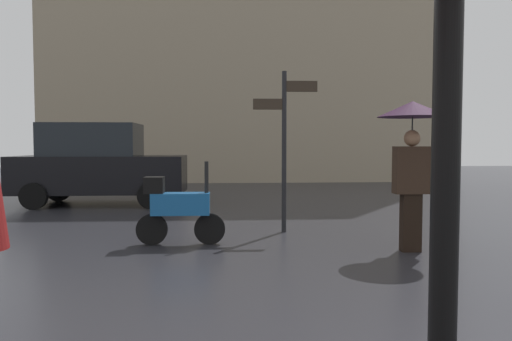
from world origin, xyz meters
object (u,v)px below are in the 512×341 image
Objects in this scene: parked_scooter at (178,208)px; street_signpost at (284,135)px; pedestrian_with_umbrella at (412,136)px; parked_car_left at (99,164)px.

parked_scooter is 0.48× the size of street_signpost.
pedestrian_with_umbrella is 0.51× the size of parked_car_left.
pedestrian_with_umbrella is 8.00m from parked_car_left.
parked_scooter is at bearing 57.40° from pedestrian_with_umbrella.
street_signpost reaches higher than pedestrian_with_umbrella.
parked_car_left is 5.77m from street_signpost.
pedestrian_with_umbrella is 1.58× the size of parked_scooter.
parked_scooter is at bearing 132.78° from parked_car_left.
parked_car_left is at bearing 116.47° from parked_scooter.
parked_car_left is at bearing 135.67° from street_signpost.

